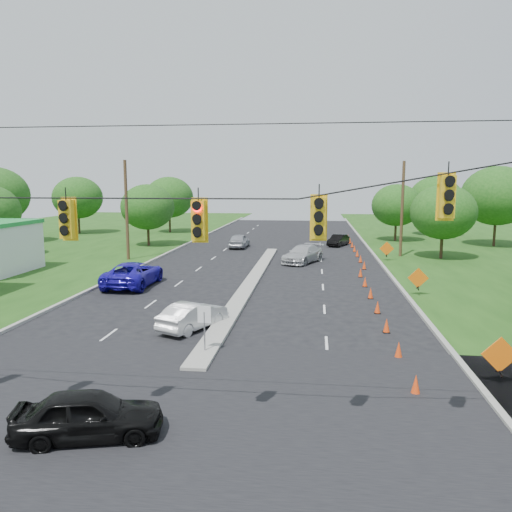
# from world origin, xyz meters

# --- Properties ---
(ground) EXTENTS (160.00, 160.00, 0.00)m
(ground) POSITION_xyz_m (0.00, 0.00, 0.00)
(ground) COLOR black
(ground) RESTS_ON ground
(cross_street) EXTENTS (160.00, 14.00, 0.02)m
(cross_street) POSITION_xyz_m (0.00, 0.00, 0.00)
(cross_street) COLOR black
(cross_street) RESTS_ON ground
(curb_left) EXTENTS (0.25, 110.00, 0.16)m
(curb_left) POSITION_xyz_m (-10.10, 30.00, 0.00)
(curb_left) COLOR gray
(curb_left) RESTS_ON ground
(curb_right) EXTENTS (0.25, 110.00, 0.16)m
(curb_right) POSITION_xyz_m (10.10, 30.00, 0.00)
(curb_right) COLOR gray
(curb_right) RESTS_ON ground
(median) EXTENTS (1.00, 34.00, 0.18)m
(median) POSITION_xyz_m (0.00, 21.00, 0.00)
(median) COLOR gray
(median) RESTS_ON ground
(median_sign) EXTENTS (0.55, 0.06, 2.05)m
(median_sign) POSITION_xyz_m (0.00, 6.00, 1.46)
(median_sign) COLOR gray
(median_sign) RESTS_ON ground
(signal_span) EXTENTS (25.60, 0.32, 9.00)m
(signal_span) POSITION_xyz_m (-0.05, -1.00, 4.97)
(signal_span) COLOR #422D1C
(signal_span) RESTS_ON ground
(utility_pole_far_left) EXTENTS (0.28, 0.28, 9.00)m
(utility_pole_far_left) POSITION_xyz_m (-12.50, 30.00, 4.50)
(utility_pole_far_left) COLOR #422D1C
(utility_pole_far_left) RESTS_ON ground
(utility_pole_far_right) EXTENTS (0.28, 0.28, 9.00)m
(utility_pole_far_right) POSITION_xyz_m (12.50, 35.00, 4.50)
(utility_pole_far_right) COLOR #422D1C
(utility_pole_far_right) RESTS_ON ground
(cone_0) EXTENTS (0.32, 0.32, 0.70)m
(cone_0) POSITION_xyz_m (7.83, 3.00, 0.35)
(cone_0) COLOR #EC4211
(cone_0) RESTS_ON ground
(cone_1) EXTENTS (0.32, 0.32, 0.70)m
(cone_1) POSITION_xyz_m (7.83, 6.50, 0.35)
(cone_1) COLOR #EC4211
(cone_1) RESTS_ON ground
(cone_2) EXTENTS (0.32, 0.32, 0.70)m
(cone_2) POSITION_xyz_m (7.83, 10.00, 0.35)
(cone_2) COLOR #EC4211
(cone_2) RESTS_ON ground
(cone_3) EXTENTS (0.32, 0.32, 0.70)m
(cone_3) POSITION_xyz_m (7.83, 13.50, 0.35)
(cone_3) COLOR #EC4211
(cone_3) RESTS_ON ground
(cone_4) EXTENTS (0.32, 0.32, 0.70)m
(cone_4) POSITION_xyz_m (7.83, 17.00, 0.35)
(cone_4) COLOR #EC4211
(cone_4) RESTS_ON ground
(cone_5) EXTENTS (0.32, 0.32, 0.70)m
(cone_5) POSITION_xyz_m (7.83, 20.50, 0.35)
(cone_5) COLOR #EC4211
(cone_5) RESTS_ON ground
(cone_6) EXTENTS (0.32, 0.32, 0.70)m
(cone_6) POSITION_xyz_m (7.83, 24.00, 0.35)
(cone_6) COLOR #EC4211
(cone_6) RESTS_ON ground
(cone_7) EXTENTS (0.32, 0.32, 0.70)m
(cone_7) POSITION_xyz_m (8.43, 27.50, 0.35)
(cone_7) COLOR #EC4211
(cone_7) RESTS_ON ground
(cone_8) EXTENTS (0.32, 0.32, 0.70)m
(cone_8) POSITION_xyz_m (8.43, 31.00, 0.35)
(cone_8) COLOR #EC4211
(cone_8) RESTS_ON ground
(cone_9) EXTENTS (0.32, 0.32, 0.70)m
(cone_9) POSITION_xyz_m (8.43, 34.50, 0.35)
(cone_9) COLOR #EC4211
(cone_9) RESTS_ON ground
(cone_10) EXTENTS (0.32, 0.32, 0.70)m
(cone_10) POSITION_xyz_m (8.43, 38.00, 0.35)
(cone_10) COLOR #EC4211
(cone_10) RESTS_ON ground
(cone_11) EXTENTS (0.32, 0.32, 0.70)m
(cone_11) POSITION_xyz_m (8.43, 41.50, 0.35)
(cone_11) COLOR #EC4211
(cone_11) RESTS_ON ground
(cone_12) EXTENTS (0.32, 0.32, 0.70)m
(cone_12) POSITION_xyz_m (8.43, 45.00, 0.35)
(cone_12) COLOR #EC4211
(cone_12) RESTS_ON ground
(cone_13) EXTENTS (0.32, 0.32, 0.70)m
(cone_13) POSITION_xyz_m (8.43, 48.50, 0.35)
(cone_13) COLOR #EC4211
(cone_13) RESTS_ON ground
(work_sign_0) EXTENTS (1.27, 0.58, 1.37)m
(work_sign_0) POSITION_xyz_m (10.80, 4.00, 1.09)
(work_sign_0) COLOR black
(work_sign_0) RESTS_ON ground
(work_sign_1) EXTENTS (1.27, 0.58, 1.37)m
(work_sign_1) POSITION_xyz_m (10.80, 18.00, 1.09)
(work_sign_1) COLOR black
(work_sign_1) RESTS_ON ground
(work_sign_2) EXTENTS (1.27, 0.58, 1.37)m
(work_sign_2) POSITION_xyz_m (10.80, 32.00, 1.09)
(work_sign_2) COLOR black
(work_sign_2) RESTS_ON ground
(tree_4) EXTENTS (6.72, 6.72, 7.84)m
(tree_4) POSITION_xyz_m (-28.00, 52.00, 4.96)
(tree_4) COLOR black
(tree_4) RESTS_ON ground
(tree_5) EXTENTS (5.88, 5.88, 6.86)m
(tree_5) POSITION_xyz_m (-14.00, 40.00, 4.34)
(tree_5) COLOR black
(tree_5) RESTS_ON ground
(tree_6) EXTENTS (6.72, 6.72, 7.84)m
(tree_6) POSITION_xyz_m (-16.00, 55.00, 4.96)
(tree_6) COLOR black
(tree_6) RESTS_ON ground
(tree_9) EXTENTS (5.88, 5.88, 6.86)m
(tree_9) POSITION_xyz_m (16.00, 34.00, 4.34)
(tree_9) COLOR black
(tree_9) RESTS_ON ground
(tree_10) EXTENTS (7.56, 7.56, 8.82)m
(tree_10) POSITION_xyz_m (24.00, 44.00, 5.58)
(tree_10) COLOR black
(tree_10) RESTS_ON ground
(tree_11) EXTENTS (6.72, 6.72, 7.84)m
(tree_11) POSITION_xyz_m (20.00, 55.00, 4.96)
(tree_11) COLOR black
(tree_11) RESTS_ON ground
(tree_12) EXTENTS (5.88, 5.88, 6.86)m
(tree_12) POSITION_xyz_m (14.00, 48.00, 4.34)
(tree_12) COLOR black
(tree_12) RESTS_ON ground
(black_sedan) EXTENTS (4.30, 2.56, 1.37)m
(black_sedan) POSITION_xyz_m (-1.67, -1.03, 0.69)
(black_sedan) COLOR black
(black_sedan) RESTS_ON ground
(white_sedan) EXTENTS (2.93, 4.23, 1.32)m
(white_sedan) POSITION_xyz_m (-1.35, 9.52, 0.66)
(white_sedan) COLOR silver
(white_sedan) RESTS_ON ground
(blue_pickup) EXTENTS (2.77, 6.01, 1.67)m
(blue_pickup) POSITION_xyz_m (-7.85, 18.92, 0.83)
(blue_pickup) COLOR #1F12B1
(blue_pickup) RESTS_ON ground
(silver_car_far) EXTENTS (4.09, 5.69, 1.53)m
(silver_car_far) POSITION_xyz_m (3.36, 30.32, 0.77)
(silver_car_far) COLOR #B1B2B4
(silver_car_far) RESTS_ON ground
(silver_car_oncoming) EXTENTS (1.93, 4.54, 1.53)m
(silver_car_oncoming) POSITION_xyz_m (-3.77, 39.80, 0.76)
(silver_car_oncoming) COLOR #999CA3
(silver_car_oncoming) RESTS_ON ground
(dark_car_receding) EXTENTS (2.72, 4.11, 1.28)m
(dark_car_receding) POSITION_xyz_m (6.99, 42.62, 0.64)
(dark_car_receding) COLOR black
(dark_car_receding) RESTS_ON ground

